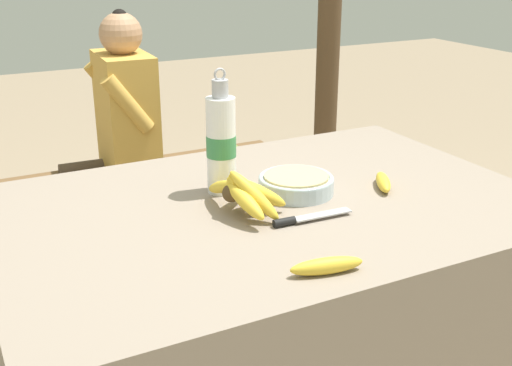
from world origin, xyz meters
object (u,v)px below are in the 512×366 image
object	(u,v)px
serving_bowl	(296,183)
knife	(301,219)
seated_vendor	(117,127)
wooden_bench	(147,184)
banana_bunch_ripe	(243,192)
banana_bunch_green	(225,147)
water_bottle	(221,143)
loose_banana_front	(327,266)
loose_banana_side	(383,182)

from	to	relation	value
serving_bowl	knife	xyz separation A→B (m)	(-0.09, -0.17, -0.02)
seated_vendor	wooden_bench	bearing A→B (deg)	-163.80
banana_bunch_ripe	seated_vendor	bearing A→B (deg)	88.76
wooden_bench	banana_bunch_green	world-z (taller)	banana_bunch_green
water_bottle	knife	distance (m)	0.31
knife	wooden_bench	xyz separation A→B (m)	(0.05, 1.40, -0.40)
loose_banana_front	wooden_bench	world-z (taller)	loose_banana_front
serving_bowl	banana_bunch_green	bearing A→B (deg)	74.14
banana_bunch_ripe	knife	xyz separation A→B (m)	(0.10, -0.11, -0.05)
loose_banana_front	banana_bunch_green	distance (m)	1.74
serving_bowl	loose_banana_front	distance (m)	0.45
knife	banana_bunch_green	xyz separation A→B (m)	(0.44, 1.40, -0.27)
wooden_bench	water_bottle	bearing A→B (deg)	-96.82
banana_bunch_ripe	loose_banana_side	distance (m)	0.42
serving_bowl	wooden_bench	size ratio (longest dim) A/B	0.15
banana_bunch_ripe	loose_banana_front	size ratio (longest dim) A/B	1.72
knife	wooden_bench	bearing A→B (deg)	90.27
knife	seated_vendor	distance (m)	1.38
loose_banana_side	banana_bunch_green	distance (m)	1.34
knife	banana_bunch_ripe	bearing A→B (deg)	135.79
loose_banana_front	wooden_bench	distance (m)	1.69
water_bottle	wooden_bench	distance (m)	1.25
wooden_bench	seated_vendor	size ratio (longest dim) A/B	1.18
knife	banana_bunch_green	size ratio (longest dim) A/B	0.94
water_bottle	loose_banana_side	bearing A→B (deg)	-23.91
water_bottle	knife	xyz separation A→B (m)	(0.08, -0.27, -0.13)
loose_banana_front	loose_banana_side	xyz separation A→B (m)	(0.40, 0.33, 0.00)
loose_banana_front	wooden_bench	size ratio (longest dim) A/B	0.12
seated_vendor	banana_bunch_green	size ratio (longest dim) A/B	4.97
loose_banana_front	seated_vendor	distance (m)	1.61
loose_banana_side	seated_vendor	xyz separation A→B (m)	(-0.39, 1.27, -0.11)
banana_bunch_ripe	banana_bunch_green	size ratio (longest dim) A/B	1.24
banana_bunch_ripe	loose_banana_side	world-z (taller)	banana_bunch_ripe
serving_bowl	banana_bunch_green	size ratio (longest dim) A/B	0.91
banana_bunch_ripe	water_bottle	bearing A→B (deg)	84.25
banana_bunch_green	serving_bowl	bearing A→B (deg)	-105.86
serving_bowl	wooden_bench	bearing A→B (deg)	91.74
loose_banana_side	banana_bunch_green	world-z (taller)	loose_banana_side
knife	wooden_bench	world-z (taller)	knife
loose_banana_front	knife	distance (m)	0.25
banana_bunch_green	water_bottle	bearing A→B (deg)	-114.81
serving_bowl	knife	distance (m)	0.19
banana_bunch_ripe	wooden_bench	bearing A→B (deg)	83.32
serving_bowl	loose_banana_front	world-z (taller)	serving_bowl
serving_bowl	loose_banana_side	distance (m)	0.24
seated_vendor	banana_bunch_green	xyz separation A→B (m)	(0.51, 0.03, -0.17)
seated_vendor	banana_bunch_green	distance (m)	0.54
loose_banana_front	loose_banana_side	distance (m)	0.52
wooden_bench	seated_vendor	world-z (taller)	seated_vendor
serving_bowl	loose_banana_front	bearing A→B (deg)	-112.48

